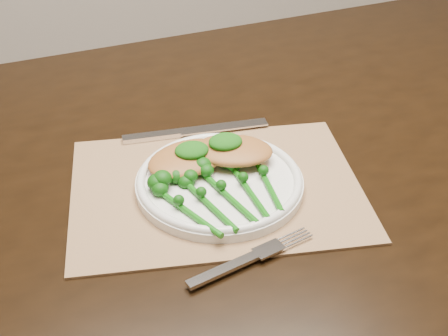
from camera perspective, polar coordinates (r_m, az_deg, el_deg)
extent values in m
cube|color=black|center=(1.00, 1.79, 1.02)|extent=(1.71, 1.12, 0.04)
cube|color=#98714D|center=(0.89, -0.72, -1.86)|extent=(0.44, 0.34, 0.00)
cylinder|color=white|center=(0.89, -0.41, -1.44)|extent=(0.24, 0.24, 0.01)
torus|color=white|center=(0.88, -0.42, -1.01)|extent=(0.23, 0.23, 0.01)
cube|color=silver|center=(1.00, -6.58, 2.90)|extent=(0.09, 0.02, 0.01)
cube|color=silver|center=(1.02, -0.03, 3.78)|extent=(0.15, 0.02, 0.00)
cube|color=silver|center=(0.76, -0.03, -9.28)|extent=(0.10, 0.04, 0.01)
ellipsoid|color=#AA6931|center=(0.90, -3.34, 0.89)|extent=(0.15, 0.12, 0.02)
ellipsoid|color=#AA6931|center=(0.91, 0.79, 1.63)|extent=(0.14, 0.12, 0.02)
ellipsoid|color=#0C4309|center=(0.90, -2.97, 1.63)|extent=(0.05, 0.04, 0.02)
ellipsoid|color=#0C4309|center=(0.90, 0.13, 2.42)|extent=(0.05, 0.04, 0.02)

